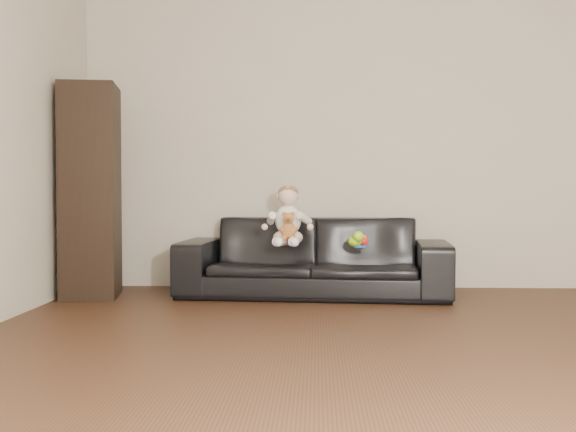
{
  "coord_description": "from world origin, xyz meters",
  "views": [
    {
      "loc": [
        -0.59,
        -3.2,
        0.8
      ],
      "look_at": [
        -0.8,
        2.15,
        0.61
      ],
      "focal_mm": 45.0,
      "sensor_mm": 36.0,
      "label": 1
    }
  ],
  "objects_px": {
    "cabinet": "(91,191)",
    "teddy_bear": "(289,226)",
    "toy_rattle": "(364,241)",
    "sofa": "(314,257)",
    "toy_blue_disc": "(360,246)",
    "toy_green": "(355,241)",
    "baby": "(288,219)"
  },
  "relations": [
    {
      "from": "toy_green",
      "to": "toy_rattle",
      "type": "bearing_deg",
      "value": 57.74
    },
    {
      "from": "sofa",
      "to": "baby",
      "type": "height_order",
      "value": "baby"
    },
    {
      "from": "cabinet",
      "to": "toy_blue_disc",
      "type": "distance_m",
      "value": 2.04
    },
    {
      "from": "toy_green",
      "to": "toy_blue_disc",
      "type": "relative_size",
      "value": 1.29
    },
    {
      "from": "teddy_bear",
      "to": "sofa",
      "type": "bearing_deg",
      "value": 74.41
    },
    {
      "from": "baby",
      "to": "toy_blue_disc",
      "type": "xyz_separation_m",
      "value": [
        0.52,
        -0.12,
        -0.19
      ]
    },
    {
      "from": "cabinet",
      "to": "toy_green",
      "type": "distance_m",
      "value": 2.0
    },
    {
      "from": "baby",
      "to": "toy_blue_disc",
      "type": "bearing_deg",
      "value": -3.63
    },
    {
      "from": "toy_green",
      "to": "sofa",
      "type": "bearing_deg",
      "value": 142.38
    },
    {
      "from": "baby",
      "to": "teddy_bear",
      "type": "distance_m",
      "value": 0.14
    },
    {
      "from": "toy_rattle",
      "to": "toy_green",
      "type": "bearing_deg",
      "value": -122.26
    },
    {
      "from": "sofa",
      "to": "toy_rattle",
      "type": "bearing_deg",
      "value": -13.79
    },
    {
      "from": "toy_blue_disc",
      "to": "cabinet",
      "type": "bearing_deg",
      "value": 176.72
    },
    {
      "from": "cabinet",
      "to": "toy_rattle",
      "type": "height_order",
      "value": "cabinet"
    },
    {
      "from": "cabinet",
      "to": "teddy_bear",
      "type": "bearing_deg",
      "value": -14.18
    },
    {
      "from": "toy_green",
      "to": "toy_rattle",
      "type": "distance_m",
      "value": 0.13
    },
    {
      "from": "baby",
      "to": "teddy_bear",
      "type": "height_order",
      "value": "baby"
    },
    {
      "from": "cabinet",
      "to": "baby",
      "type": "height_order",
      "value": "cabinet"
    },
    {
      "from": "sofa",
      "to": "teddy_bear",
      "type": "bearing_deg",
      "value": -122.26
    },
    {
      "from": "toy_blue_disc",
      "to": "toy_green",
      "type": "bearing_deg",
      "value": 174.32
    },
    {
      "from": "baby",
      "to": "toy_green",
      "type": "bearing_deg",
      "value": -4.14
    },
    {
      "from": "baby",
      "to": "toy_green",
      "type": "height_order",
      "value": "baby"
    },
    {
      "from": "sofa",
      "to": "toy_blue_disc",
      "type": "distance_m",
      "value": 0.42
    },
    {
      "from": "cabinet",
      "to": "toy_rattle",
      "type": "distance_m",
      "value": 2.07
    },
    {
      "from": "sofa",
      "to": "cabinet",
      "type": "xyz_separation_m",
      "value": [
        -1.67,
        -0.12,
        0.5
      ]
    },
    {
      "from": "cabinet",
      "to": "toy_blue_disc",
      "type": "bearing_deg",
      "value": -12.57
    },
    {
      "from": "toy_rattle",
      "to": "sofa",
      "type": "bearing_deg",
      "value": 161.83
    },
    {
      "from": "sofa",
      "to": "toy_rattle",
      "type": "relative_size",
      "value": 28.07
    },
    {
      "from": "sofa",
      "to": "cabinet",
      "type": "relative_size",
      "value": 1.28
    },
    {
      "from": "baby",
      "to": "toy_blue_disc",
      "type": "relative_size",
      "value": 4.67
    },
    {
      "from": "sofa",
      "to": "baby",
      "type": "distance_m",
      "value": 0.37
    },
    {
      "from": "cabinet",
      "to": "teddy_bear",
      "type": "height_order",
      "value": "cabinet"
    }
  ]
}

